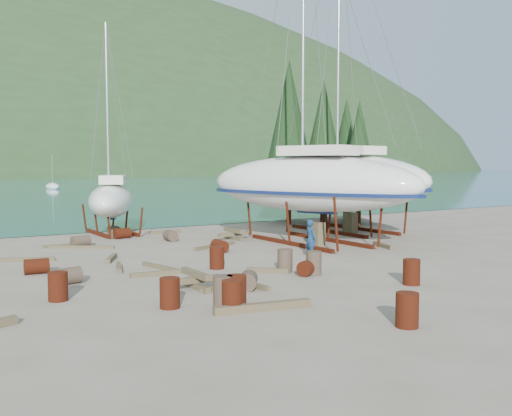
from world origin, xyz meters
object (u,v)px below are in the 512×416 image
large_sailboat_near (310,183)px  small_sailboat_shore (111,200)px  worker (311,239)px  large_sailboat_far (344,179)px

large_sailboat_near → small_sailboat_shore: 12.00m
large_sailboat_near → worker: (-2.79, -3.62, -2.30)m
large_sailboat_far → small_sailboat_shore: size_ratio=1.61×
large_sailboat_far → worker: bearing=-144.1°
small_sailboat_shore → worker: (4.61, -13.01, -1.19)m
large_sailboat_far → worker: 10.52m
large_sailboat_near → small_sailboat_shore: size_ratio=1.58×
large_sailboat_near → large_sailboat_far: size_ratio=0.99×
large_sailboat_far → large_sailboat_near: bearing=-153.4°
worker → large_sailboat_near: bearing=-35.2°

